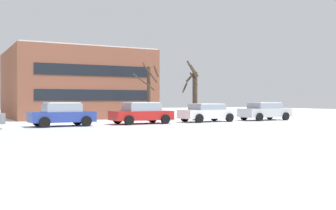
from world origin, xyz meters
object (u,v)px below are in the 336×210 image
at_px(parked_car_red, 141,113).
at_px(parked_car_silver, 265,111).
at_px(parked_car_blue, 62,114).
at_px(parked_car_white, 207,112).

bearing_deg(parked_car_red, parked_car_silver, -0.57).
distance_m(parked_car_blue, parked_car_white, 10.83).
xyz_separation_m(parked_car_red, parked_car_silver, (10.82, -0.11, -0.01)).
bearing_deg(parked_car_blue, parked_car_silver, -0.10).
bearing_deg(parked_car_silver, parked_car_red, 179.43).
xyz_separation_m(parked_car_blue, parked_car_white, (10.82, 0.17, -0.04)).
xyz_separation_m(parked_car_white, parked_car_silver, (5.41, -0.20, 0.03)).
height_order(parked_car_red, parked_car_silver, parked_car_red).
bearing_deg(parked_car_white, parked_car_silver, -2.11).
bearing_deg(parked_car_silver, parked_car_blue, 179.90).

